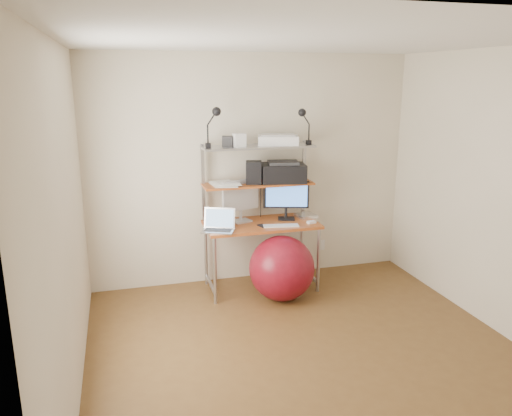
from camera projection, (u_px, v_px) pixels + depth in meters
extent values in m
plane|color=brown|center=(309.00, 355.00, 4.15)|extent=(3.60, 3.60, 0.00)
plane|color=silver|center=(319.00, 40.00, 3.52)|extent=(3.60, 3.60, 0.00)
plane|color=beige|center=(252.00, 170.00, 5.51)|extent=(3.60, 0.00, 3.60)
plane|color=beige|center=(469.00, 314.00, 2.16)|extent=(3.60, 0.00, 3.60)
plane|color=beige|center=(65.00, 229.00, 3.37)|extent=(0.00, 3.60, 3.60)
plane|color=beige|center=(508.00, 196.00, 4.30)|extent=(0.00, 3.60, 3.60)
cube|color=#A94820|center=(261.00, 224.00, 5.31)|extent=(1.20, 0.60, 0.03)
cylinder|color=#A7A7AC|center=(215.00, 271.00, 5.02)|extent=(0.04, 0.04, 0.71)
cylinder|color=#A7A7AC|center=(206.00, 254.00, 5.50)|extent=(0.04, 0.04, 0.71)
cylinder|color=#A7A7AC|center=(318.00, 260.00, 5.31)|extent=(0.04, 0.04, 0.71)
cylinder|color=#A7A7AC|center=(301.00, 245.00, 5.79)|extent=(0.04, 0.04, 0.71)
cube|color=#A7A7AC|center=(203.00, 183.00, 5.30)|extent=(0.03, 0.04, 0.84)
cube|color=#A7A7AC|center=(304.00, 178.00, 5.59)|extent=(0.03, 0.04, 0.84)
cube|color=#A94820|center=(258.00, 184.00, 5.33)|extent=(1.18, 0.34, 0.02)
cube|color=#A7A7AC|center=(258.00, 147.00, 5.23)|extent=(1.18, 0.34, 0.02)
cube|color=silver|center=(321.00, 245.00, 5.96)|extent=(0.08, 0.01, 0.12)
cube|color=#B5B6BA|center=(241.00, 221.00, 5.36)|extent=(0.24, 0.21, 0.01)
cylinder|color=#B5B6BA|center=(241.00, 215.00, 5.36)|extent=(0.03, 0.03, 0.11)
cube|color=#B5B6BA|center=(241.00, 195.00, 5.30)|extent=(0.43, 0.17, 0.33)
plane|color=white|center=(241.00, 195.00, 5.29)|extent=(0.37, 0.12, 0.39)
cube|color=black|center=(286.00, 219.00, 5.45)|extent=(0.21, 0.18, 0.01)
cylinder|color=black|center=(286.00, 213.00, 5.45)|extent=(0.03, 0.03, 0.11)
cube|color=black|center=(286.00, 195.00, 5.40)|extent=(0.48, 0.17, 0.30)
plane|color=#3E76D4|center=(287.00, 195.00, 5.38)|extent=(0.43, 0.13, 0.45)
cube|color=silver|center=(218.00, 231.00, 5.02)|extent=(0.38, 0.33, 0.02)
cube|color=#2C2C2E|center=(218.00, 230.00, 5.02)|extent=(0.30, 0.23, 0.00)
cube|color=silver|center=(220.00, 217.00, 5.10)|extent=(0.32, 0.18, 0.21)
plane|color=#789DC8|center=(220.00, 217.00, 5.10)|extent=(0.29, 0.18, 0.28)
cube|color=silver|center=(281.00, 226.00, 5.19)|extent=(0.38, 0.17, 0.01)
cube|color=silver|center=(311.00, 222.00, 5.30)|extent=(0.10, 0.08, 0.02)
cube|color=silver|center=(306.00, 216.00, 5.52)|extent=(0.22, 0.22, 0.04)
cube|color=black|center=(263.00, 226.00, 5.19)|extent=(0.10, 0.14, 0.01)
cube|color=black|center=(283.00, 173.00, 5.36)|extent=(0.52, 0.40, 0.19)
cube|color=#2C2C2E|center=(283.00, 163.00, 5.33)|extent=(0.36, 0.29, 0.03)
cube|color=black|center=(254.00, 172.00, 5.26)|extent=(0.20, 0.20, 0.24)
cube|color=red|center=(270.00, 181.00, 5.30)|extent=(0.19, 0.14, 0.05)
cube|color=silver|center=(278.00, 140.00, 5.28)|extent=(0.48, 0.38, 0.09)
cube|color=#B5B6BA|center=(278.00, 135.00, 5.27)|extent=(0.40, 0.30, 0.02)
cube|color=silver|center=(239.00, 140.00, 5.10)|extent=(0.13, 0.11, 0.14)
cube|color=#2C2C2E|center=(227.00, 141.00, 5.13)|extent=(0.13, 0.13, 0.11)
cube|color=black|center=(208.00, 146.00, 5.02)|extent=(0.05, 0.06, 0.05)
cylinder|color=black|center=(208.00, 134.00, 5.00)|extent=(0.02, 0.02, 0.18)
sphere|color=black|center=(217.00, 112.00, 4.95)|extent=(0.09, 0.09, 0.09)
cube|color=black|center=(309.00, 142.00, 5.29)|extent=(0.05, 0.06, 0.05)
cylinder|color=black|center=(309.00, 132.00, 5.27)|extent=(0.01, 0.01, 0.17)
sphere|color=black|center=(302.00, 113.00, 5.18)|extent=(0.08, 0.08, 0.08)
sphere|color=maroon|center=(282.00, 268.00, 5.13)|extent=(0.68, 0.68, 0.68)
cube|color=white|center=(222.00, 184.00, 5.24)|extent=(0.23, 0.30, 0.00)
cube|color=white|center=(228.00, 185.00, 5.19)|extent=(0.27, 0.32, 0.00)
cube|color=white|center=(222.00, 183.00, 5.26)|extent=(0.23, 0.30, 0.00)
cube|color=white|center=(230.00, 183.00, 5.22)|extent=(0.23, 0.30, 0.00)
cube|color=white|center=(225.00, 183.00, 5.23)|extent=(0.27, 0.32, 0.00)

